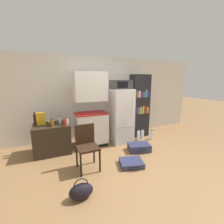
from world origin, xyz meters
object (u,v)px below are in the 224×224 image
(microwave, at_px, (121,85))
(kitchen_hutch, at_px, (91,112))
(bottle_blue_soda, at_px, (42,118))
(water_bottle_middle, at_px, (142,134))
(bookshelf, at_px, (139,106))
(bottle_wine_dark, at_px, (35,119))
(bottle_amber_beer, at_px, (52,123))
(bowl, at_px, (51,121))
(water_bottle_front, at_px, (139,135))
(bottle_clear_short, at_px, (60,120))
(chair, at_px, (86,143))
(side_table, at_px, (52,138))
(water_bottle_back, at_px, (152,135))
(suitcase_small_flat, at_px, (139,147))
(refrigerator, at_px, (120,116))
(cereal_box, at_px, (41,119))
(bottle_milk_white, at_px, (67,122))
(bottle_ketchup_red, at_px, (64,123))
(handbag, at_px, (81,191))
(suitcase_large_flat, at_px, (131,163))

(microwave, bearing_deg, kitchen_hutch, 175.74)
(bottle_blue_soda, relative_size, water_bottle_middle, 0.84)
(bookshelf, distance_m, water_bottle_middle, 0.87)
(bottle_blue_soda, xyz_separation_m, bottle_wine_dark, (-0.16, -0.09, 0.01))
(bottle_amber_beer, xyz_separation_m, bowl, (-0.03, 0.38, -0.06))
(bookshelf, xyz_separation_m, water_bottle_front, (-0.21, -0.34, -0.81))
(bowl, bearing_deg, kitchen_hutch, -8.63)
(bottle_clear_short, bearing_deg, chair, -67.26)
(bookshelf, distance_m, bottle_wine_dark, 2.92)
(bookshelf, distance_m, bottle_blue_soda, 2.76)
(side_table, relative_size, water_bottle_middle, 2.57)
(bookshelf, xyz_separation_m, bottle_amber_beer, (-2.55, -0.33, -0.17))
(bottle_clear_short, bearing_deg, water_bottle_back, -6.06)
(suitcase_small_flat, bearing_deg, refrigerator, 115.35)
(kitchen_hutch, distance_m, cereal_box, 1.20)
(water_bottle_back, bearing_deg, bottle_milk_white, 176.69)
(bookshelf, bearing_deg, suitcase_small_flat, -121.97)
(bowl, xyz_separation_m, suitcase_small_flat, (2.00, -0.98, -0.64))
(water_bottle_middle, relative_size, water_bottle_back, 1.09)
(water_bottle_middle, bearing_deg, bottle_blue_soda, 171.83)
(bottle_ketchup_red, xyz_separation_m, bowl, (-0.29, 0.47, -0.06))
(bottle_milk_white, relative_size, handbag, 0.46)
(bottle_amber_beer, xyz_separation_m, water_bottle_front, (2.33, -0.01, -0.64))
(side_table, bearing_deg, suitcase_large_flat, -41.09)
(bottle_blue_soda, relative_size, bowl, 1.73)
(suitcase_small_flat, bearing_deg, chair, -157.73)
(chair, bearing_deg, bottle_amber_beer, 124.84)
(bottle_blue_soda, height_order, bottle_amber_beer, bottle_blue_soda)
(bookshelf, bearing_deg, bowl, 178.88)
(bottle_wine_dark, bearing_deg, cereal_box, -42.71)
(microwave, bearing_deg, bottle_ketchup_red, -170.76)
(side_table, relative_size, bottle_clear_short, 4.32)
(microwave, bearing_deg, bowl, 173.36)
(bottle_ketchup_red, relative_size, bottle_amber_beer, 0.95)
(side_table, xyz_separation_m, handbag, (0.33, -1.76, -0.23))
(bottle_blue_soda, xyz_separation_m, bottle_milk_white, (0.54, -0.39, -0.04))
(refrigerator, bearing_deg, bottle_amber_beer, -174.62)
(bottle_blue_soda, xyz_separation_m, bottle_clear_short, (0.39, -0.26, -0.03))
(bottle_milk_white, distance_m, water_bottle_middle, 2.25)
(bottle_ketchup_red, bearing_deg, cereal_box, 148.56)
(side_table, bearing_deg, suitcase_small_flat, -21.08)
(bottle_blue_soda, xyz_separation_m, bottle_ketchup_red, (0.47, -0.51, -0.04))
(bottle_clear_short, bearing_deg, bookshelf, 4.03)
(bottle_blue_soda, bearing_deg, water_bottle_back, -10.26)
(side_table, relative_size, handbag, 2.28)
(handbag, xyz_separation_m, water_bottle_front, (2.02, 1.58, 0.02))
(bottle_milk_white, height_order, water_bottle_back, bottle_milk_white)
(kitchen_hutch, height_order, water_bottle_front, kitchen_hutch)
(bookshelf, bearing_deg, kitchen_hutch, -176.32)
(bottle_clear_short, height_order, water_bottle_middle, bottle_clear_short)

